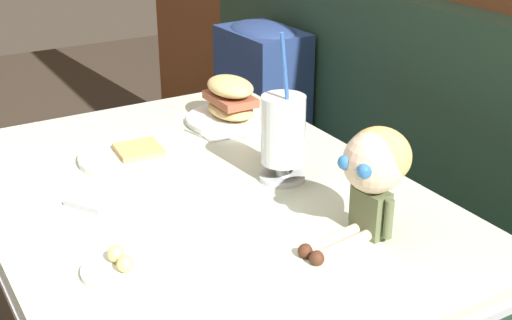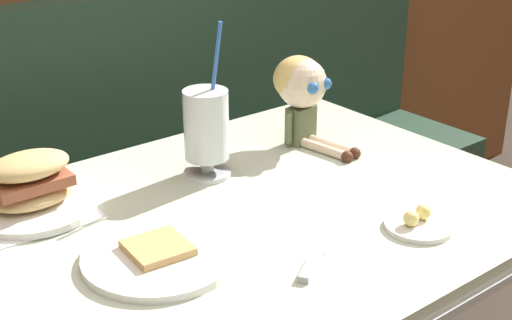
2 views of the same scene
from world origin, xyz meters
name	(u,v)px [view 1 (image 1 of 2)]	position (x,y,z in m)	size (l,w,h in m)	color
booth_bench	(417,276)	(0.00, 0.81, 0.33)	(2.60, 0.48, 1.00)	#233D2D
diner_table	(202,274)	(0.00, 0.18, 0.54)	(1.11, 0.81, 0.74)	beige
toast_plate	(136,155)	(-0.21, 0.13, 0.75)	(0.25, 0.25, 0.03)	white
milkshake_glass	(283,134)	(0.04, 0.35, 0.84)	(0.10, 0.10, 0.32)	silver
sandwich_plate	(230,105)	(-0.30, 0.42, 0.79)	(0.22, 0.22, 0.12)	white
butter_saucer	(119,267)	(0.20, -0.06, 0.75)	(0.12, 0.12, 0.04)	white
butter_knife	(98,211)	(-0.01, -0.02, 0.74)	(0.21, 0.14, 0.01)	silver
seated_doll	(374,167)	(0.30, 0.37, 0.87)	(0.13, 0.23, 0.20)	#5B6642
backpack	(261,81)	(-0.77, 0.78, 0.66)	(0.31, 0.26, 0.41)	navy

